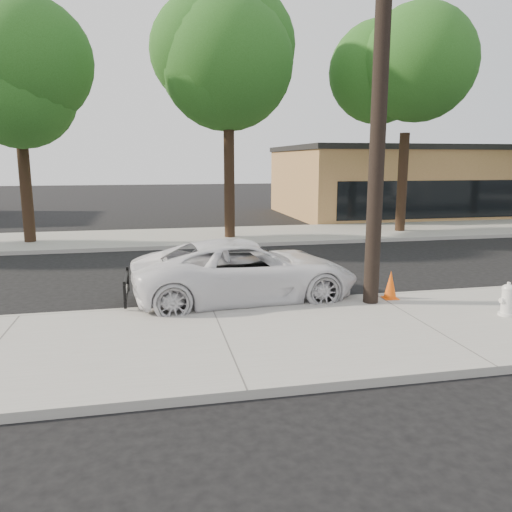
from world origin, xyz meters
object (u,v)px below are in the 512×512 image
object	(u,v)px
utility_pole	(380,95)
police_cruiser	(246,271)
fire_hydrant	(507,300)
traffic_cone	(391,285)

from	to	relation	value
utility_pole	police_cruiser	bearing A→B (deg)	155.68
utility_pole	fire_hydrant	xyz separation A→B (m)	(2.35, -1.51, -4.23)
utility_pole	fire_hydrant	size ratio (longest dim) A/B	13.48
police_cruiser	traffic_cone	world-z (taller)	police_cruiser
police_cruiser	utility_pole	bearing A→B (deg)	-118.08
police_cruiser	traffic_cone	bearing A→B (deg)	-110.95
utility_pole	police_cruiser	size ratio (longest dim) A/B	1.69
police_cruiser	fire_hydrant	size ratio (longest dim) A/B	8.00
fire_hydrant	traffic_cone	world-z (taller)	fire_hydrant
police_cruiser	fire_hydrant	bearing A→B (deg)	-122.24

